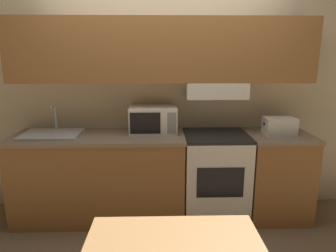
{
  "coord_description": "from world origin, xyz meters",
  "views": [
    {
      "loc": [
        -0.02,
        -3.2,
        1.68
      ],
      "look_at": [
        0.05,
        -0.54,
        1.04
      ],
      "focal_mm": 32.0,
      "sensor_mm": 36.0,
      "label": 1
    }
  ],
  "objects": [
    {
      "name": "stove_range",
      "position": [
        0.55,
        -0.29,
        0.45
      ],
      "size": [
        0.64,
        0.59,
        0.89
      ],
      "color": "white",
      "rests_on": "ground_plane"
    },
    {
      "name": "wall_back",
      "position": [
        0.01,
        -0.06,
        1.48
      ],
      "size": [
        5.4,
        0.38,
        2.55
      ],
      "color": "beige",
      "rests_on": "ground_plane"
    },
    {
      "name": "lower_counter_right_stub",
      "position": [
        1.19,
        -0.29,
        0.45
      ],
      "size": [
        0.64,
        0.61,
        0.89
      ],
      "color": "#936033",
      "rests_on": "ground_plane"
    },
    {
      "name": "toaster",
      "position": [
        1.18,
        -0.31,
        0.98
      ],
      "size": [
        0.32,
        0.19,
        0.17
      ],
      "color": "white",
      "rests_on": "lower_counter_right_stub"
    },
    {
      "name": "sink_basin",
      "position": [
        -1.11,
        -0.29,
        0.91
      ],
      "size": [
        0.56,
        0.42,
        0.28
      ],
      "color": "#B7BABF",
      "rests_on": "lower_counter_main"
    },
    {
      "name": "ground_plane",
      "position": [
        0.0,
        0.0,
        0.0
      ],
      "size": [
        16.0,
        16.0,
        0.0
      ],
      "primitive_type": "plane",
      "color": "#7F664C"
    },
    {
      "name": "microwave",
      "position": [
        -0.09,
        -0.19,
        1.03
      ],
      "size": [
        0.48,
        0.35,
        0.27
      ],
      "color": "white",
      "rests_on": "lower_counter_main"
    },
    {
      "name": "lower_counter_main",
      "position": [
        -0.64,
        -0.29,
        0.45
      ],
      "size": [
        1.73,
        0.61,
        0.89
      ],
      "color": "#936033",
      "rests_on": "ground_plane"
    }
  ]
}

